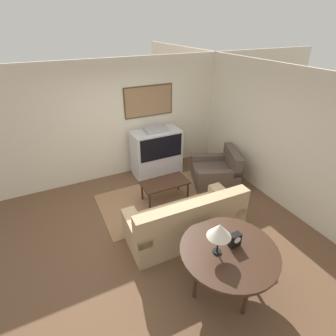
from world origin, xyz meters
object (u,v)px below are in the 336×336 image
object	(u,v)px
tv	(156,152)
armchair	(217,172)
mantel_clock	(235,240)
coffee_table	(165,184)
table_lamp	(219,231)
couch	(186,222)
console_table	(229,253)

from	to	relation	value
tv	armchair	bearing A→B (deg)	-42.75
tv	mantel_clock	xyz separation A→B (m)	(-0.37, -3.36, 0.29)
coffee_table	table_lamp	xyz separation A→B (m)	(-0.34, -2.25, 0.74)
tv	coffee_table	world-z (taller)	tv
couch	table_lamp	bearing A→B (deg)	81.39
armchair	mantel_clock	bearing A→B (deg)	-9.43
console_table	table_lamp	size ratio (longest dim) A/B	2.77
couch	coffee_table	distance (m)	1.15
couch	table_lamp	size ratio (longest dim) A/B	4.31
armchair	console_table	distance (m)	2.89
table_lamp	mantel_clock	size ratio (longest dim) A/B	2.45
tv	table_lamp	bearing A→B (deg)	-100.92
console_table	tv	bearing A→B (deg)	82.03
coffee_table	console_table	bearing A→B (deg)	-94.24
couch	console_table	bearing A→B (deg)	90.17
tv	mantel_clock	size ratio (longest dim) A/B	6.35
table_lamp	console_table	bearing A→B (deg)	-13.14
armchair	coffee_table	size ratio (longest dim) A/B	1.29
couch	table_lamp	world-z (taller)	table_lamp
couch	armchair	size ratio (longest dim) A/B	1.60
tv	couch	size ratio (longest dim) A/B	0.60
couch	tv	bearing A→B (deg)	-100.24
armchair	table_lamp	bearing A→B (deg)	-14.04
tv	console_table	xyz separation A→B (m)	(-0.48, -3.40, 0.13)
table_lamp	mantel_clock	bearing A→B (deg)	-0.21
tv	coffee_table	xyz separation A→B (m)	(-0.31, -1.10, -0.18)
console_table	table_lamp	bearing A→B (deg)	166.86
armchair	mantel_clock	size ratio (longest dim) A/B	6.59
tv	couch	xyz separation A→B (m)	(-0.45, -2.24, -0.26)
console_table	coffee_table	bearing A→B (deg)	85.76
console_table	mantel_clock	world-z (taller)	mantel_clock
coffee_table	table_lamp	world-z (taller)	table_lamp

